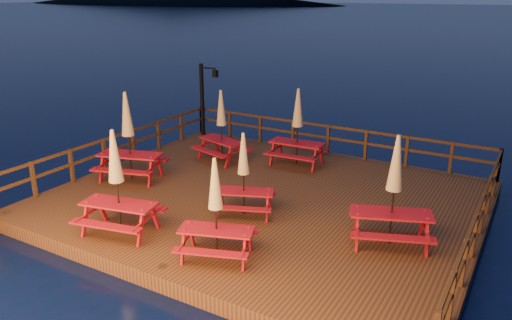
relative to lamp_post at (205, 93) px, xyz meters
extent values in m
plane|color=black|center=(5.39, -4.55, -2.20)|extent=(500.00, 500.00, 0.00)
cube|color=#3F2214|center=(5.39, -4.55, -2.00)|extent=(12.00, 10.00, 0.40)
cylinder|color=#3C2713|center=(-0.21, -9.15, -2.50)|extent=(0.24, 0.24, 1.40)
cylinder|color=#3C2713|center=(-0.21, 0.05, -2.50)|extent=(0.24, 0.24, 1.40)
cylinder|color=#3C2713|center=(5.39, -9.15, -2.50)|extent=(0.24, 0.24, 1.40)
cylinder|color=#3C2713|center=(5.39, 0.05, -2.50)|extent=(0.24, 0.24, 1.40)
cylinder|color=#3C2713|center=(10.99, 0.05, -2.50)|extent=(0.24, 0.24, 1.40)
cube|color=#3C2713|center=(5.39, 0.30, -0.75)|extent=(11.70, 0.06, 0.09)
cube|color=#3C2713|center=(5.39, 0.30, -1.19)|extent=(11.70, 0.06, 0.09)
cube|color=#3C2713|center=(0.71, 0.30, -1.25)|extent=(0.10, 0.10, 1.10)
cube|color=#3C2713|center=(5.39, 0.30, -1.25)|extent=(0.10, 0.10, 1.10)
cube|color=#3C2713|center=(10.07, 0.30, -1.25)|extent=(0.10, 0.10, 1.10)
cube|color=#3C2713|center=(-0.46, -4.55, -0.75)|extent=(0.06, 9.70, 0.09)
cube|color=#3C2713|center=(-0.46, -4.55, -1.19)|extent=(0.06, 9.70, 0.09)
cube|color=#3C2713|center=(-0.46, -8.43, -1.25)|extent=(0.10, 0.10, 1.10)
cube|color=#3C2713|center=(-0.46, -4.55, -1.25)|extent=(0.10, 0.10, 1.10)
cube|color=#3C2713|center=(-0.46, -0.67, -1.25)|extent=(0.10, 0.10, 1.10)
cube|color=#3C2713|center=(11.24, -4.55, -0.75)|extent=(0.06, 9.70, 0.09)
cube|color=#3C2713|center=(11.24, -4.55, -1.19)|extent=(0.06, 9.70, 0.09)
cube|color=#3C2713|center=(11.24, -8.43, -1.25)|extent=(0.10, 0.10, 1.10)
cube|color=#3C2713|center=(11.24, -4.55, -1.25)|extent=(0.10, 0.10, 1.10)
cube|color=#3C2713|center=(11.24, -0.67, -1.25)|extent=(0.10, 0.10, 1.10)
cube|color=black|center=(-0.16, 0.00, -0.30)|extent=(0.12, 0.12, 3.00)
cube|color=black|center=(0.19, 0.00, 1.05)|extent=(0.70, 0.06, 0.06)
cube|color=black|center=(0.54, 0.00, 0.85)|extent=(0.18, 0.18, 0.28)
sphere|color=#ECAA5E|center=(0.54, 0.00, 0.85)|extent=(0.14, 0.14, 0.14)
cube|color=maroon|center=(0.95, -5.46, -0.96)|extent=(2.15, 1.35, 0.06)
cube|color=maroon|center=(0.74, -4.82, -1.29)|extent=(2.01, 0.91, 0.06)
cube|color=maroon|center=(1.15, -6.09, -1.29)|extent=(2.01, 0.91, 0.06)
cube|color=maroon|center=(0.04, -5.36, -1.38)|extent=(0.10, 0.13, 0.84)
cube|color=maroon|center=(0.26, -6.06, -1.38)|extent=(0.10, 0.13, 0.84)
cube|color=maroon|center=(1.63, -4.85, -1.38)|extent=(0.10, 0.13, 0.84)
cube|color=maroon|center=(1.86, -5.55, -1.38)|extent=(0.10, 0.13, 0.84)
cylinder|color=black|center=(0.95, -5.46, -0.40)|extent=(0.05, 0.05, 2.79)
cone|color=tan|center=(0.95, -5.46, 0.38)|extent=(0.40, 0.40, 1.39)
sphere|color=black|center=(0.95, -5.46, 1.02)|extent=(0.08, 0.08, 0.08)
cube|color=maroon|center=(4.93, -1.43, -1.01)|extent=(1.93, 0.86, 0.05)
cube|color=maroon|center=(4.89, -0.80, -1.32)|extent=(1.90, 0.42, 0.05)
cube|color=maroon|center=(4.98, -2.06, -1.32)|extent=(1.90, 0.42, 0.05)
cube|color=maroon|center=(4.13, -1.14, -1.40)|extent=(0.07, 0.11, 0.79)
cube|color=maroon|center=(4.18, -1.83, -1.40)|extent=(0.07, 0.11, 0.79)
cube|color=maroon|center=(5.69, -1.03, -1.40)|extent=(0.07, 0.11, 0.79)
cube|color=maroon|center=(5.74, -1.72, -1.40)|extent=(0.07, 0.11, 0.79)
cylinder|color=black|center=(4.93, -1.43, -0.49)|extent=(0.05, 0.05, 2.62)
cone|color=tan|center=(4.93, -1.43, 0.25)|extent=(0.38, 0.38, 1.31)
sphere|color=black|center=(4.93, -1.43, 0.85)|extent=(0.07, 0.07, 0.07)
cube|color=maroon|center=(9.43, -5.56, -1.00)|extent=(2.05, 1.39, 0.05)
cube|color=maroon|center=(9.20, -4.96, -1.32)|extent=(1.89, 0.97, 0.05)
cube|color=maroon|center=(9.66, -6.15, -1.32)|extent=(1.89, 0.97, 0.05)
cube|color=maroon|center=(8.56, -5.52, -1.40)|extent=(0.10, 0.12, 0.80)
cube|color=maroon|center=(8.82, -6.17, -1.40)|extent=(0.10, 0.12, 0.80)
cube|color=maroon|center=(10.04, -4.94, -1.40)|extent=(0.10, 0.12, 0.80)
cube|color=maroon|center=(10.30, -5.59, -1.40)|extent=(0.10, 0.12, 0.80)
cylinder|color=black|center=(9.43, -5.56, -0.47)|extent=(0.05, 0.05, 2.65)
cone|color=tan|center=(9.43, -5.56, 0.28)|extent=(0.38, 0.38, 1.33)
sphere|color=black|center=(9.43, -5.56, 0.89)|extent=(0.07, 0.07, 0.07)
cube|color=maroon|center=(6.21, -8.21, -1.09)|extent=(1.81, 1.19, 0.05)
cube|color=maroon|center=(6.02, -7.68, -1.37)|extent=(1.67, 0.82, 0.05)
cube|color=maroon|center=(6.40, -8.74, -1.37)|extent=(1.67, 0.82, 0.05)
cube|color=maroon|center=(5.45, -8.16, -1.44)|extent=(0.08, 0.11, 0.70)
cube|color=maroon|center=(5.66, -8.74, -1.44)|extent=(0.08, 0.11, 0.70)
cube|color=maroon|center=(6.76, -7.68, -1.44)|extent=(0.08, 0.11, 0.70)
cube|color=maroon|center=(6.98, -8.26, -1.44)|extent=(0.08, 0.11, 0.70)
cylinder|color=black|center=(6.21, -8.21, -0.62)|extent=(0.04, 0.04, 2.34)
cone|color=tan|center=(6.21, -8.21, 0.03)|extent=(0.34, 0.34, 1.17)
sphere|color=black|center=(6.21, -8.21, 0.57)|extent=(0.07, 0.07, 0.07)
cube|color=maroon|center=(2.42, -2.38, -1.05)|extent=(1.91, 1.16, 0.05)
cube|color=maroon|center=(2.58, -1.81, -1.35)|extent=(1.79, 0.76, 0.05)
cube|color=maroon|center=(2.25, -2.95, -1.35)|extent=(1.79, 0.76, 0.05)
cube|color=maroon|center=(1.79, -1.86, -1.42)|extent=(0.08, 0.11, 0.74)
cube|color=maroon|center=(1.61, -2.49, -1.42)|extent=(0.08, 0.11, 0.74)
cube|color=maroon|center=(3.22, -2.27, -1.42)|extent=(0.08, 0.11, 0.74)
cube|color=maroon|center=(3.04, -2.90, -1.42)|extent=(0.08, 0.11, 0.74)
cylinder|color=black|center=(2.42, -2.38, -0.56)|extent=(0.04, 0.04, 2.48)
cone|color=tan|center=(2.42, -2.38, 0.14)|extent=(0.36, 0.36, 1.24)
sphere|color=black|center=(2.42, -2.38, 0.71)|extent=(0.07, 0.07, 0.07)
cube|color=maroon|center=(3.40, -8.40, -1.01)|extent=(2.00, 1.12, 0.05)
cube|color=maroon|center=(3.26, -7.79, -1.32)|extent=(1.90, 0.69, 0.05)
cube|color=maroon|center=(3.53, -9.01, -1.32)|extent=(1.90, 0.69, 0.05)
cube|color=maroon|center=(2.55, -8.23, -1.40)|extent=(0.08, 0.12, 0.79)
cube|color=maroon|center=(2.70, -8.91, -1.40)|extent=(0.08, 0.12, 0.79)
cube|color=maroon|center=(4.09, -7.89, -1.40)|extent=(0.08, 0.12, 0.79)
cube|color=maroon|center=(4.24, -8.57, -1.40)|extent=(0.08, 0.12, 0.79)
cylinder|color=black|center=(3.40, -8.40, -0.49)|extent=(0.05, 0.05, 2.62)
cone|color=tan|center=(3.40, -8.40, 0.25)|extent=(0.38, 0.38, 1.31)
sphere|color=black|center=(3.40, -8.40, 0.85)|extent=(0.07, 0.07, 0.07)
cube|color=maroon|center=(5.52, -5.91, -1.12)|extent=(1.74, 1.21, 0.04)
cube|color=maroon|center=(5.31, -5.41, -1.39)|extent=(1.59, 0.86, 0.04)
cube|color=maroon|center=(5.72, -6.41, -1.39)|extent=(1.59, 0.86, 0.04)
cube|color=maroon|center=(4.78, -5.90, -1.46)|extent=(0.08, 0.10, 0.67)
cube|color=maroon|center=(5.01, -6.44, -1.46)|extent=(0.08, 0.10, 0.67)
cube|color=maroon|center=(6.02, -5.37, -1.46)|extent=(0.08, 0.10, 0.67)
cube|color=maroon|center=(6.25, -5.92, -1.46)|extent=(0.08, 0.10, 0.67)
cylinder|color=black|center=(5.52, -5.91, -0.67)|extent=(0.04, 0.04, 2.25)
cone|color=tan|center=(5.52, -5.91, -0.04)|extent=(0.32, 0.32, 1.12)
sphere|color=black|center=(5.52, -5.91, 0.48)|extent=(0.06, 0.06, 0.06)
camera|label=1|loc=(12.11, -16.51, 4.02)|focal=35.00mm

